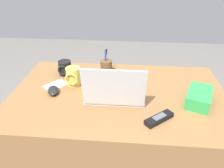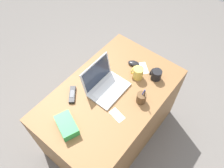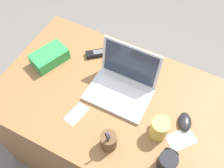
# 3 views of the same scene
# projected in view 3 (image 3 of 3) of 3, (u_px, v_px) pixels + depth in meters

# --- Properties ---
(ground_plane) EXTENTS (6.00, 6.00, 0.00)m
(ground_plane) POSITION_uv_depth(u_px,v_px,m) (113.00, 150.00, 1.99)
(ground_plane) COLOR slate
(desk) EXTENTS (1.21, 0.76, 0.74)m
(desk) POSITION_uv_depth(u_px,v_px,m) (113.00, 129.00, 1.68)
(desk) COLOR olive
(desk) RESTS_ON ground
(laptop) EXTENTS (0.32, 0.26, 0.23)m
(laptop) POSITION_uv_depth(u_px,v_px,m) (122.00, 84.00, 1.37)
(laptop) COLOR silver
(laptop) RESTS_ON desk
(computer_mouse) EXTENTS (0.09, 0.12, 0.03)m
(computer_mouse) POSITION_uv_depth(u_px,v_px,m) (185.00, 122.00, 1.29)
(computer_mouse) COLOR black
(computer_mouse) RESTS_ON desk
(coffee_mug_white) EXTENTS (0.08, 0.09, 0.09)m
(coffee_mug_white) POSITION_uv_depth(u_px,v_px,m) (168.00, 162.00, 1.15)
(coffee_mug_white) COLOR black
(coffee_mug_white) RESTS_ON desk
(coffee_mug_tall) EXTENTS (0.08, 0.10, 0.11)m
(coffee_mug_tall) POSITION_uv_depth(u_px,v_px,m) (160.00, 128.00, 1.23)
(coffee_mug_tall) COLOR #E0BC4C
(coffee_mug_tall) RESTS_ON desk
(cordless_phone) EXTENTS (0.15, 0.13, 0.03)m
(cordless_phone) POSITION_uv_depth(u_px,v_px,m) (99.00, 53.00, 1.53)
(cordless_phone) COLOR black
(cordless_phone) RESTS_ON desk
(pen_holder) EXTENTS (0.08, 0.08, 0.16)m
(pen_holder) POSITION_uv_depth(u_px,v_px,m) (109.00, 141.00, 1.20)
(pen_holder) COLOR brown
(pen_holder) RESTS_ON desk
(snack_bag) EXTENTS (0.18, 0.22, 0.07)m
(snack_bag) POSITION_uv_depth(u_px,v_px,m) (49.00, 57.00, 1.49)
(snack_bag) COLOR green
(snack_bag) RESTS_ON desk
(paper_note_near_laptop) EXTENTS (0.15, 0.15, 0.00)m
(paper_note_near_laptop) POSITION_uv_depth(u_px,v_px,m) (181.00, 139.00, 1.25)
(paper_note_near_laptop) COLOR white
(paper_note_near_laptop) RESTS_ON desk
(paper_note_left) EXTENTS (0.09, 0.13, 0.00)m
(paper_note_left) POSITION_uv_depth(u_px,v_px,m) (76.00, 114.00, 1.33)
(paper_note_left) COLOR white
(paper_note_left) RESTS_ON desk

